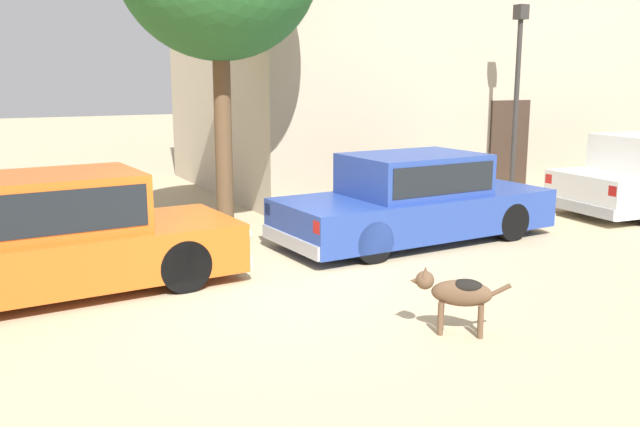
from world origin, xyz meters
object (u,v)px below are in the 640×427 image
(parked_sedan_nearest, at_px, (60,235))
(street_lamp, at_px, (517,80))
(stray_dog_spotted, at_px, (457,292))
(parked_sedan_second, at_px, (415,198))

(parked_sedan_nearest, relative_size, street_lamp, 1.13)
(parked_sedan_nearest, relative_size, stray_dog_spotted, 5.41)
(parked_sedan_nearest, xyz_separation_m, stray_dog_spotted, (3.41, -3.33, -0.27))
(parked_sedan_second, bearing_deg, street_lamp, 20.94)
(parked_sedan_second, bearing_deg, parked_sedan_nearest, 179.71)
(parked_sedan_second, relative_size, street_lamp, 1.20)
(parked_sedan_nearest, distance_m, street_lamp, 9.24)
(parked_sedan_second, relative_size, stray_dog_spotted, 5.75)
(street_lamp, bearing_deg, stray_dog_spotted, -136.87)
(stray_dog_spotted, relative_size, street_lamp, 0.21)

